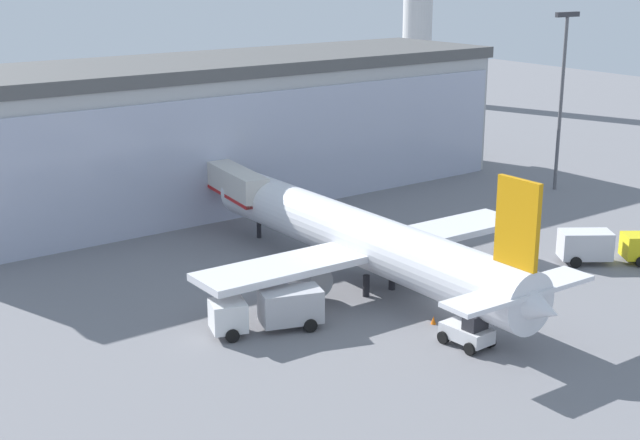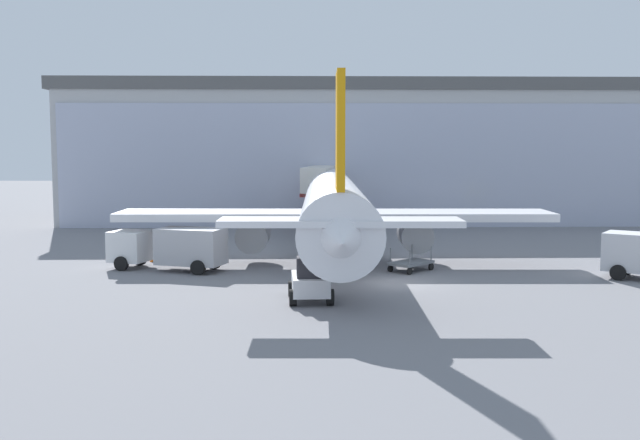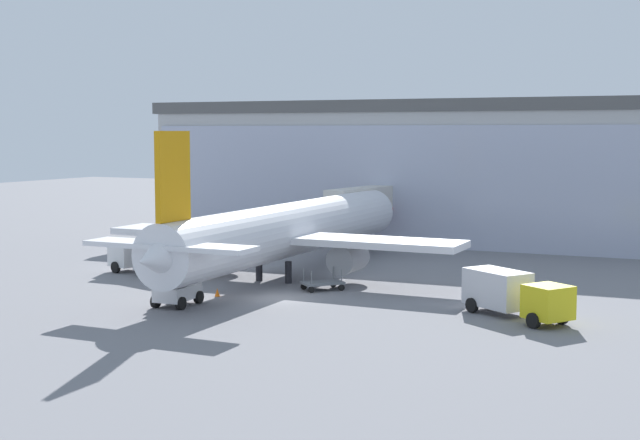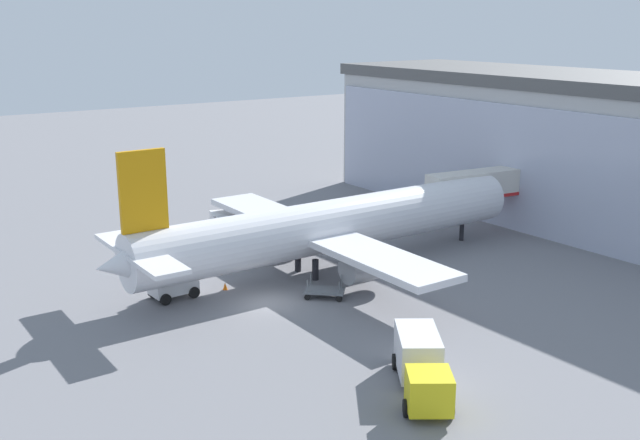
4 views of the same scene
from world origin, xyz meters
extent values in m
plane|color=slate|center=(0.00, 0.00, 0.00)|extent=(240.00, 240.00, 0.00)
cube|color=#B1B1B1|center=(0.00, 36.81, 6.44)|extent=(61.92, 19.10, 12.88)
cube|color=#AEB5CB|center=(0.46, 28.87, 5.80)|extent=(59.82, 3.77, 11.59)
cube|color=#535353|center=(0.00, 36.81, 13.48)|extent=(63.16, 19.49, 1.20)
cube|color=beige|center=(-4.72, 26.99, 4.65)|extent=(3.62, 14.98, 2.40)
cube|color=red|center=(-4.72, 26.99, 3.60)|extent=(3.67, 14.99, 0.30)
cylinder|color=#4C4C51|center=(-4.18, 32.53, 1.72)|extent=(0.70, 0.70, 3.45)
cylinder|color=silver|center=(-3.57, 8.17, 3.62)|extent=(5.10, 33.94, 4.04)
cone|color=silver|center=(-4.10, 25.07, 3.62)|extent=(4.13, 3.13, 4.04)
cone|color=silver|center=(-3.04, -8.73, 3.62)|extent=(3.76, 4.11, 3.63)
cube|color=silver|center=(-3.52, 6.48, 3.22)|extent=(27.90, 5.07, 0.50)
cube|color=silver|center=(-3.07, -7.74, 4.23)|extent=(11.07, 2.75, 0.30)
cube|color=orange|center=(-3.08, -7.24, 8.33)|extent=(0.46, 3.21, 5.38)
cylinder|color=gray|center=(-8.81, 6.81, 1.87)|extent=(2.20, 3.26, 2.10)
cylinder|color=gray|center=(1.74, 7.15, 1.87)|extent=(2.20, 3.26, 2.10)
cylinder|color=black|center=(-4.70, 5.44, 0.80)|extent=(0.50, 0.50, 1.60)
cylinder|color=black|center=(-2.27, 5.52, 0.80)|extent=(0.50, 0.50, 1.60)
cylinder|color=black|center=(-4.01, 22.08, 0.80)|extent=(0.40, 0.40, 1.60)
cube|color=silver|center=(-16.31, 4.67, 1.40)|extent=(2.70, 2.70, 1.90)
cube|color=#B2B2B7|center=(-12.25, 3.57, 1.55)|extent=(4.44, 3.17, 2.20)
cylinder|color=black|center=(-16.59, 3.61, 0.45)|extent=(0.95, 0.52, 0.90)
cylinder|color=black|center=(-16.02, 5.73, 0.45)|extent=(0.95, 0.52, 0.90)
cylinder|color=black|center=(-11.57, 2.25, 0.45)|extent=(0.95, 0.52, 0.90)
cylinder|color=black|center=(-11.00, 4.37, 0.45)|extent=(0.95, 0.52, 0.90)
cube|color=yellow|center=(17.78, -0.56, 1.40)|extent=(3.04, 3.04, 1.90)
cube|color=silver|center=(14.23, 1.68, 1.55)|extent=(4.56, 4.00, 2.20)
cylinder|color=black|center=(18.36, 0.37, 0.45)|extent=(0.92, 0.73, 0.90)
cylinder|color=black|center=(17.19, -1.49, 0.45)|extent=(0.92, 0.73, 0.90)
cylinder|color=black|center=(13.97, 3.15, 0.45)|extent=(0.92, 0.73, 0.90)
cylinder|color=black|center=(12.79, 1.29, 0.45)|extent=(0.92, 0.73, 0.90)
cube|color=slate|center=(1.22, 4.08, 0.52)|extent=(3.04, 3.16, 0.16)
cylinder|color=black|center=(1.41, 5.39, 0.22)|extent=(0.38, 0.41, 0.44)
cylinder|color=slate|center=(1.41, 5.39, 1.05)|extent=(0.08, 0.08, 0.90)
cylinder|color=black|center=(2.50, 4.45, 0.22)|extent=(0.38, 0.41, 0.44)
cylinder|color=slate|center=(2.50, 4.45, 1.05)|extent=(0.08, 0.08, 0.90)
cylinder|color=black|center=(-0.06, 3.70, 0.22)|extent=(0.38, 0.41, 0.44)
cylinder|color=slate|center=(-0.06, 3.70, 1.05)|extent=(0.08, 0.08, 0.90)
cylinder|color=black|center=(1.03, 2.76, 0.22)|extent=(0.38, 0.41, 0.44)
cylinder|color=slate|center=(1.03, 2.76, 1.05)|extent=(0.08, 0.08, 0.90)
cube|color=silver|center=(-4.55, -4.95, 0.85)|extent=(2.10, 3.36, 0.90)
cube|color=#26262B|center=(-4.49, -5.59, 1.80)|extent=(1.49, 1.13, 1.00)
cylinder|color=black|center=(-5.56, -3.92, 0.40)|extent=(0.42, 0.83, 0.80)
cylinder|color=black|center=(-3.76, -3.75, 0.40)|extent=(0.42, 0.83, 0.80)
cylinder|color=black|center=(-5.34, -6.15, 0.40)|extent=(0.42, 0.83, 0.80)
cylinder|color=black|center=(-3.55, -5.98, 0.40)|extent=(0.42, 0.83, 0.80)
cone|color=orange|center=(-4.02, -1.19, 0.28)|extent=(0.36, 0.36, 0.55)
cone|color=orange|center=(-15.62, 7.28, 0.28)|extent=(0.36, 0.36, 0.55)
camera|label=1|loc=(-40.85, -42.78, 23.17)|focal=50.00mm
camera|label=2|loc=(-2.90, -41.47, 7.69)|focal=42.00mm
camera|label=3|loc=(28.53, -50.56, 10.94)|focal=50.00mm
camera|label=4|loc=(42.96, -23.21, 19.18)|focal=42.00mm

